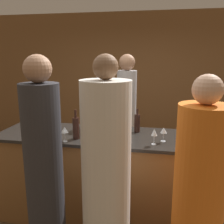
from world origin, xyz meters
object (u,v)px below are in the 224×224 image
at_px(guest_2, 198,202).
at_px(ice_bucket, 98,124).
at_px(wine_bottle_1, 76,128).
at_px(guest_1, 106,186).
at_px(wine_bottle_2, 137,123).
at_px(bartender, 126,126).
at_px(wine_bottle_0, 114,133).
at_px(guest_0, 45,177).

bearing_deg(guest_2, ice_bucket, 138.20).
relative_size(guest_2, wine_bottle_1, 5.62).
height_order(guest_1, wine_bottle_2, guest_1).
relative_size(wine_bottle_1, wine_bottle_2, 1.15).
relative_size(guest_2, ice_bucket, 9.16).
distance_m(guest_1, wine_bottle_1, 0.89).
height_order(bartender, guest_2, bartender).
bearing_deg(wine_bottle_1, wine_bottle_2, 30.48).
height_order(wine_bottle_0, wine_bottle_1, wine_bottle_1).
bearing_deg(bartender, ice_bucket, 71.64).
height_order(guest_0, ice_bucket, guest_0).
distance_m(guest_2, wine_bottle_2, 1.23).
bearing_deg(wine_bottle_2, bartender, 108.81).
bearing_deg(guest_1, guest_2, 2.24).
height_order(guest_2, ice_bucket, guest_2).
bearing_deg(wine_bottle_2, wine_bottle_1, -149.52).
relative_size(bartender, guest_0, 1.00).
distance_m(bartender, guest_2, 1.84).
distance_m(wine_bottle_1, ice_bucket, 0.32).
distance_m(guest_0, wine_bottle_2, 1.28).
bearing_deg(wine_bottle_2, ice_bucket, -166.91).
bearing_deg(ice_bucket, guest_0, -104.85).
relative_size(guest_1, ice_bucket, 9.85).
bearing_deg(guest_0, guest_1, -2.74).
bearing_deg(bartender, guest_1, 92.18).
bearing_deg(guest_1, bartender, 92.18).
relative_size(guest_1, guest_2, 1.08).
bearing_deg(guest_1, ice_bucket, 107.84).
distance_m(bartender, wine_bottle_2, 0.70).
bearing_deg(guest_2, guest_1, -177.76).
height_order(guest_2, wine_bottle_1, guest_2).
relative_size(bartender, wine_bottle_1, 6.05).
xyz_separation_m(guest_1, guest_2, (0.73, 0.03, -0.07)).
relative_size(wine_bottle_2, ice_bucket, 1.41).
relative_size(guest_0, guest_2, 1.07).
height_order(bartender, guest_0, bartender).
bearing_deg(guest_2, wine_bottle_0, 141.59).
height_order(guest_0, wine_bottle_2, guest_0).
distance_m(guest_0, ice_bucket, 0.99).
distance_m(guest_0, wine_bottle_0, 0.83).
height_order(wine_bottle_1, ice_bucket, wine_bottle_1).
xyz_separation_m(guest_2, ice_bucket, (-1.04, 0.93, 0.32)).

